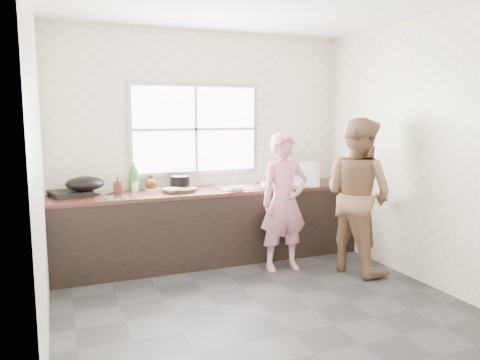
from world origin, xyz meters
name	(u,v)px	position (x,y,z in m)	size (l,w,h in m)	color
floor	(256,301)	(0.00, 0.00, -0.01)	(3.60, 3.20, 0.01)	#2C2C2F
wall_back	(203,146)	(0.00, 1.60, 1.35)	(3.60, 0.01, 2.70)	silver
wall_left	(38,165)	(-1.80, 0.00, 1.35)	(0.01, 3.20, 2.70)	silver
wall_right	(415,151)	(1.80, 0.00, 1.35)	(0.01, 3.20, 2.70)	silver
wall_front	(368,181)	(0.00, -1.60, 1.35)	(3.60, 0.01, 2.70)	beige
cabinet	(212,227)	(0.00, 1.29, 0.41)	(3.60, 0.62, 0.82)	black
countertop	(212,191)	(0.00, 1.29, 0.84)	(3.60, 0.64, 0.04)	#3A1D17
sink	(240,187)	(0.35, 1.29, 0.86)	(0.55, 0.45, 0.02)	silver
faucet	(234,173)	(0.35, 1.49, 1.01)	(0.02, 0.02, 0.30)	silver
window_frame	(195,129)	(-0.10, 1.59, 1.55)	(1.60, 0.05, 1.10)	#9EA0A5
window_glazing	(196,129)	(-0.10, 1.57, 1.55)	(1.50, 0.01, 1.00)	white
woman	(284,207)	(0.65, 0.71, 0.71)	(0.52, 0.34, 1.43)	#CD7B94
person_side	(358,195)	(1.39, 0.38, 0.85)	(0.82, 0.64, 1.69)	brown
cutting_board	(180,190)	(-0.38, 1.30, 0.88)	(0.40, 0.40, 0.04)	black
cleaver	(180,188)	(-0.38, 1.28, 0.90)	(0.20, 0.10, 0.01)	silver
bowl_mince	(173,191)	(-0.48, 1.22, 0.89)	(0.20, 0.20, 0.05)	silver
bowl_crabs	(271,186)	(0.66, 1.08, 0.89)	(0.19, 0.19, 0.06)	white
bowl_held	(237,188)	(0.23, 1.08, 0.89)	(0.21, 0.21, 0.07)	white
black_pot	(180,183)	(-0.35, 1.42, 0.94)	(0.22, 0.22, 0.16)	black
plate_food	(153,189)	(-0.64, 1.52, 0.87)	(0.20, 0.20, 0.02)	white
bottle_green	(134,176)	(-0.85, 1.52, 1.03)	(0.13, 0.13, 0.34)	#34882C
bottle_brown_tall	(118,186)	(-1.06, 1.36, 0.95)	(0.08, 0.08, 0.17)	#421F10
bottle_brown_short	(151,183)	(-0.66, 1.52, 0.94)	(0.13, 0.13, 0.17)	#472511
glass_jar	(135,186)	(-0.85, 1.49, 0.92)	(0.08, 0.08, 0.11)	white
burner	(71,193)	(-1.54, 1.43, 0.89)	(0.39, 0.39, 0.06)	black
wok	(85,184)	(-1.40, 1.36, 1.00)	(0.40, 0.40, 0.15)	black
dish_rack	(301,173)	(1.13, 1.19, 1.01)	(0.41, 0.29, 0.31)	silver
pot_lid_left	(117,197)	(-1.10, 1.14, 0.87)	(0.26, 0.26, 0.01)	#B8BCC0
pot_lid_right	(103,192)	(-1.20, 1.52, 0.87)	(0.24, 0.24, 0.01)	#A4A6AB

